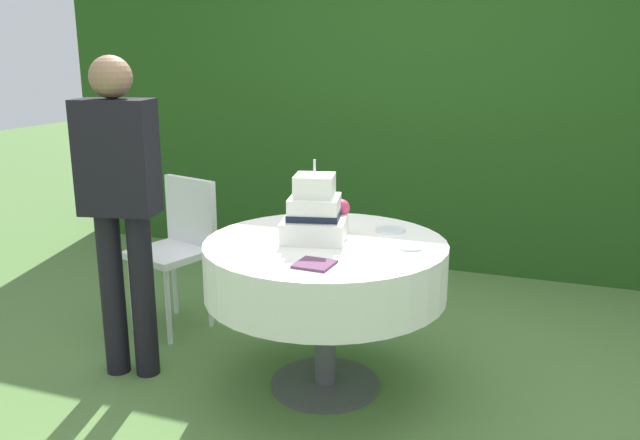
# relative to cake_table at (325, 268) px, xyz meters

# --- Properties ---
(ground_plane) EXTENTS (20.00, 20.00, 0.00)m
(ground_plane) POSITION_rel_cake_table_xyz_m (0.00, 0.00, -0.61)
(ground_plane) COLOR #547A3D
(foliage_hedge) EXTENTS (5.95, 0.56, 2.77)m
(foliage_hedge) POSITION_rel_cake_table_xyz_m (0.00, 2.27, 0.77)
(foliage_hedge) COLOR #234C19
(foliage_hedge) RESTS_ON ground_plane
(cake_table) EXTENTS (1.15, 1.15, 0.75)m
(cake_table) POSITION_rel_cake_table_xyz_m (0.00, 0.00, 0.00)
(cake_table) COLOR #4C4C51
(cake_table) RESTS_ON ground_plane
(wedding_cake) EXTENTS (0.35, 0.35, 0.38)m
(wedding_cake) POSITION_rel_cake_table_xyz_m (-0.06, 0.03, 0.26)
(wedding_cake) COLOR white
(wedding_cake) RESTS_ON cake_table
(serving_plate_near) EXTENTS (0.11, 0.11, 0.01)m
(serving_plate_near) POSITION_rel_cake_table_xyz_m (0.40, 0.03, 0.14)
(serving_plate_near) COLOR white
(serving_plate_near) RESTS_ON cake_table
(serving_plate_far) EXTENTS (0.15, 0.15, 0.01)m
(serving_plate_far) POSITION_rel_cake_table_xyz_m (0.24, 0.28, 0.14)
(serving_plate_far) COLOR white
(serving_plate_far) RESTS_ON cake_table
(napkin_stack) EXTENTS (0.16, 0.16, 0.01)m
(napkin_stack) POSITION_rel_cake_table_xyz_m (0.07, -0.35, 0.14)
(napkin_stack) COLOR #603856
(napkin_stack) RESTS_ON cake_table
(garden_chair) EXTENTS (0.50, 0.50, 0.89)m
(garden_chair) POSITION_rel_cake_table_xyz_m (-1.07, 0.43, -0.07)
(garden_chair) COLOR white
(garden_chair) RESTS_ON ground_plane
(standing_person) EXTENTS (0.39, 0.27, 1.60)m
(standing_person) POSITION_rel_cake_table_xyz_m (-0.98, -0.20, 0.31)
(standing_person) COLOR black
(standing_person) RESTS_ON ground_plane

